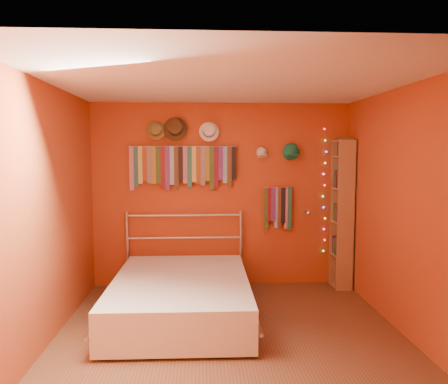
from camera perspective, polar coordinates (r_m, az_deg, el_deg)
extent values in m
plane|color=brown|center=(4.59, 0.80, -18.40)|extent=(3.50, 3.50, 0.00)
cube|color=maroon|center=(5.98, -0.32, -0.41)|extent=(3.50, 0.02, 2.50)
cube|color=maroon|center=(4.70, 22.67, -2.37)|extent=(0.02, 3.50, 2.50)
cube|color=maroon|center=(4.48, -22.15, -2.71)|extent=(0.02, 3.50, 2.50)
cube|color=white|center=(4.25, 0.84, 14.18)|extent=(3.50, 3.50, 0.02)
cylinder|color=#B9B9BE|center=(5.90, -5.41, 5.94)|extent=(1.45, 0.01, 0.01)
cube|color=#B65B89|center=(5.96, -11.99, 3.03)|extent=(0.06, 0.01, 0.58)
cube|color=#19505A|center=(5.94, -11.44, 3.24)|extent=(0.06, 0.01, 0.54)
cube|color=gold|center=(5.93, -10.88, 3.45)|extent=(0.06, 0.01, 0.50)
cube|color=maroon|center=(5.93, -10.29, 3.64)|extent=(0.06, 0.01, 0.46)
cube|color=#191355|center=(5.92, -9.73, 3.51)|extent=(0.06, 0.01, 0.49)
cube|color=olive|center=(5.90, -9.16, 3.46)|extent=(0.06, 0.01, 0.50)
cube|color=#26451B|center=(5.91, -8.57, 3.52)|extent=(0.06, 0.01, 0.49)
cube|color=maroon|center=(5.90, -7.99, 3.20)|extent=(0.06, 0.01, 0.56)
cube|color=#4D1967|center=(5.89, -7.42, 3.07)|extent=(0.06, 0.01, 0.59)
cube|color=#7DA5DE|center=(5.90, -6.84, 3.43)|extent=(0.06, 0.01, 0.51)
cube|color=#462D17|center=(5.89, -6.26, 3.07)|extent=(0.06, 0.01, 0.59)
cube|color=black|center=(5.88, -5.69, 3.66)|extent=(0.06, 0.01, 0.47)
cube|color=#A6537D|center=(5.89, -5.10, 3.53)|extent=(0.06, 0.01, 0.50)
cube|color=#1B6054|center=(5.88, -4.52, 3.25)|extent=(0.06, 0.01, 0.55)
cube|color=#C1B94D|center=(5.87, -3.94, 3.63)|extent=(0.06, 0.01, 0.48)
cube|color=brown|center=(5.88, -3.36, 3.53)|extent=(0.06, 0.01, 0.50)
cube|color=navy|center=(5.88, -2.77, 3.41)|extent=(0.06, 0.01, 0.52)
cube|color=olive|center=(5.87, -2.19, 3.69)|extent=(0.06, 0.01, 0.47)
cube|color=#2C4F1F|center=(5.89, -1.61, 3.13)|extent=(0.06, 0.01, 0.58)
cube|color=maroon|center=(5.88, -1.03, 3.26)|extent=(0.06, 0.01, 0.55)
cube|color=#431B6C|center=(5.88, -0.45, 3.76)|extent=(0.06, 0.01, 0.45)
cube|color=#729ACB|center=(5.89, 0.13, 3.57)|extent=(0.06, 0.01, 0.49)
cube|color=#4B3019|center=(5.89, 0.71, 3.32)|extent=(0.06, 0.01, 0.54)
cube|color=black|center=(5.89, 1.30, 3.78)|extent=(0.06, 0.01, 0.45)
cylinder|color=#B9B9BE|center=(6.00, 7.09, 0.58)|extent=(0.40, 0.01, 0.01)
cube|color=#315421|center=(6.00, 5.57, -2.20)|extent=(0.06, 0.01, 0.58)
cube|color=maroon|center=(5.99, 6.02, -1.61)|extent=(0.06, 0.01, 0.46)
cube|color=#4E1863|center=(5.99, 6.46, -1.65)|extent=(0.06, 0.01, 0.46)
cube|color=#789BD5|center=(6.02, 6.86, -2.07)|extent=(0.06, 0.01, 0.56)
cube|color=#482A18|center=(6.02, 7.30, -2.05)|extent=(0.06, 0.01, 0.55)
cube|color=black|center=(6.02, 7.74, -1.74)|extent=(0.06, 0.01, 0.49)
cube|color=#BD5E7D|center=(6.04, 8.14, -2.09)|extent=(0.06, 0.01, 0.57)
cube|color=#165049|center=(6.05, 8.58, -2.18)|extent=(0.06, 0.01, 0.58)
cylinder|color=olive|center=(5.92, -8.87, 7.91)|extent=(0.26, 0.06, 0.25)
cylinder|color=olive|center=(5.87, -8.91, 8.04)|extent=(0.15, 0.13, 0.17)
cylinder|color=#332314|center=(5.89, -8.89, 7.97)|extent=(0.16, 0.05, 0.16)
cylinder|color=#49311A|center=(5.90, -6.37, 8.16)|extent=(0.32, 0.08, 0.32)
cylinder|color=#49311A|center=(5.84, -6.40, 8.32)|extent=(0.19, 0.16, 0.21)
cylinder|color=black|center=(5.87, -6.38, 8.24)|extent=(0.20, 0.06, 0.20)
cylinder|color=white|center=(5.89, -1.98, 7.88)|extent=(0.27, 0.07, 0.26)
cylinder|color=white|center=(5.84, -1.97, 8.01)|extent=(0.16, 0.13, 0.17)
cylinder|color=black|center=(5.86, -1.97, 7.95)|extent=(0.16, 0.05, 0.16)
ellipsoid|color=silver|center=(5.95, 4.93, 5.18)|extent=(0.16, 0.12, 0.16)
cube|color=silver|center=(5.85, 5.06, 4.69)|extent=(0.12, 0.09, 0.05)
ellipsoid|color=#1A7858|center=(6.02, 8.69, 5.21)|extent=(0.20, 0.15, 0.20)
cube|color=#1A7858|center=(5.89, 8.93, 4.60)|extent=(0.15, 0.11, 0.06)
sphere|color=#FF3333|center=(6.14, 12.98, 8.02)|extent=(0.02, 0.02, 0.02)
sphere|color=#33FF4C|center=(6.14, 13.08, 6.58)|extent=(0.02, 0.02, 0.02)
sphere|color=#4C66FF|center=(6.15, 13.23, 5.15)|extent=(0.02, 0.02, 0.02)
sphere|color=yellow|center=(6.14, 13.07, 3.72)|extent=(0.02, 0.02, 0.02)
sphere|color=#FF4CCC|center=(6.14, 12.87, 2.29)|extent=(0.02, 0.02, 0.02)
sphere|color=#FF3333|center=(6.16, 13.01, 0.86)|extent=(0.02, 0.02, 0.02)
sphere|color=#33FF4C|center=(6.17, 12.79, -0.56)|extent=(0.02, 0.02, 0.02)
sphere|color=#4C66FF|center=(6.19, 12.87, -1.97)|extent=(0.02, 0.02, 0.02)
sphere|color=yellow|center=(6.21, 13.07, -3.37)|extent=(0.02, 0.02, 0.02)
sphere|color=#FF4CCC|center=(6.23, 12.91, -4.77)|extent=(0.02, 0.02, 0.02)
sphere|color=#FF3333|center=(6.27, 13.02, -6.14)|extent=(0.02, 0.02, 0.02)
sphere|color=#33FF4C|center=(6.29, 12.83, -7.52)|extent=(0.02, 0.02, 0.02)
cylinder|color=#B9B9BE|center=(6.15, 10.41, -2.57)|extent=(0.04, 0.03, 0.04)
cylinder|color=#B9B9BE|center=(6.03, 10.69, -2.44)|extent=(0.01, 0.26, 0.08)
sphere|color=white|center=(5.90, 10.99, -2.71)|extent=(0.07, 0.07, 0.07)
cube|color=#A07248|center=(5.94, 15.71, -3.07)|extent=(0.24, 0.02, 2.00)
cube|color=#A07248|center=(6.24, 14.76, -2.66)|extent=(0.24, 0.02, 2.00)
cube|color=#A07248|center=(6.12, 16.25, -2.84)|extent=(0.02, 0.34, 2.00)
cube|color=#A07248|center=(6.30, 15.00, -11.72)|extent=(0.24, 0.32, 0.02)
cube|color=#A07248|center=(6.19, 15.10, -7.91)|extent=(0.24, 0.32, 0.02)
cube|color=#A07248|center=(6.10, 15.20, -3.79)|extent=(0.24, 0.32, 0.02)
cube|color=#A07248|center=(6.05, 15.30, 0.42)|extent=(0.24, 0.32, 0.02)
cube|color=#A07248|center=(6.03, 15.40, 4.50)|extent=(0.24, 0.32, 0.02)
cube|color=#A07248|center=(6.03, 15.45, 6.40)|extent=(0.24, 0.32, 0.02)
cylinder|color=#B9B9BE|center=(6.07, -12.52, -7.41)|extent=(0.04, 0.04, 1.04)
cylinder|color=#B9B9BE|center=(6.01, 2.22, -7.41)|extent=(0.04, 0.04, 1.04)
cylinder|color=#B9B9BE|center=(6.02, -5.17, -8.75)|extent=(1.54, 0.03, 0.03)
cylinder|color=#B9B9BE|center=(5.96, -5.20, -5.98)|extent=(1.54, 0.03, 0.03)
cylinder|color=#B9B9BE|center=(5.91, -5.22, -3.05)|extent=(1.54, 0.03, 0.03)
cube|color=silver|center=(5.01, -5.63, -13.39)|extent=(1.50, 2.10, 0.42)
cylinder|color=#B9B9BE|center=(5.11, -14.51, -13.40)|extent=(0.06, 2.09, 0.04)
cylinder|color=#B9B9BE|center=(5.05, 3.39, -13.50)|extent=(0.06, 2.09, 0.04)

